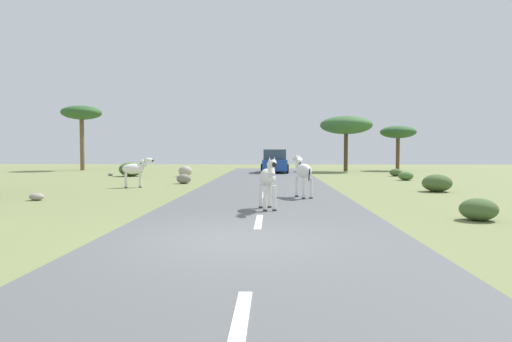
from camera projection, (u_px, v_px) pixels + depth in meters
The scene contains 19 objects.
ground_plane at pixel (233, 242), 8.06m from camera, with size 90.00×90.00×0.00m, color olive.
road at pixel (255, 241), 8.04m from camera, with size 6.00×64.00×0.05m, color #56595B.
lane_markings at pixel (253, 252), 7.04m from camera, with size 0.16×56.00×0.01m.
zebra_0 at pixel (268, 178), 12.02m from camera, with size 0.62×1.56×1.49m.
zebra_1 at pixel (303, 171), 15.21m from camera, with size 0.73×1.60×1.55m.
zebra_2 at pixel (135, 169), 19.82m from camera, with size 1.43×0.84×1.43m.
car_0 at pixel (275, 162), 32.47m from camera, with size 2.03×4.35×1.74m.
tree_0 at pixel (82, 114), 37.10m from camera, with size 3.37×3.37×5.57m.
tree_2 at pixel (398, 133), 36.76m from camera, with size 3.01×3.01×3.82m.
tree_3 at pixel (346, 125), 34.92m from camera, with size 4.21×4.21×4.52m.
bush_0 at pixel (396, 172), 28.61m from camera, with size 0.83×0.75×0.50m, color #425B2D.
bush_1 at pixel (437, 183), 17.84m from camera, with size 1.21×1.09×0.72m, color #425B2D.
bush_2 at pixel (479, 209), 10.52m from camera, with size 0.91×0.81×0.54m, color #425B2D.
bush_3 at pixel (131, 169), 28.49m from camera, with size 1.57×1.42×0.94m, color #4C7038.
bush_4 at pixel (406, 176), 24.69m from camera, with size 0.86×0.77×0.51m, color #4C7038.
rock_1 at pixel (37, 197), 14.75m from camera, with size 0.49×0.42×0.25m, color gray.
rock_2 at pixel (185, 171), 28.40m from camera, with size 0.89×0.83×0.70m, color #A89E8C.
rock_3 at pixel (184, 179), 22.19m from camera, with size 0.76×0.56×0.50m, color gray.
rock_4 at pixel (111, 174), 29.00m from camera, with size 0.37×0.32×0.20m, color gray.
Camera 1 is at (0.73, -7.96, 1.71)m, focal length 30.17 mm.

